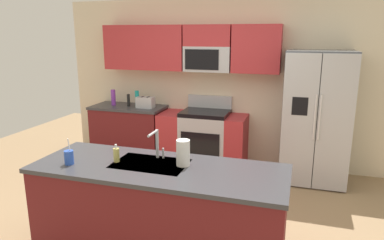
# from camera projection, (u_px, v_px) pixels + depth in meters

# --- Properties ---
(ground_plane) EXTENTS (9.00, 9.00, 0.00)m
(ground_plane) POSITION_uv_depth(u_px,v_px,m) (174.00, 222.00, 3.96)
(ground_plane) COLOR #997A56
(ground_plane) RESTS_ON ground
(kitchen_wall_unit) EXTENTS (5.20, 0.43, 2.60)m
(kitchen_wall_unit) POSITION_uv_depth(u_px,v_px,m) (210.00, 72.00, 5.59)
(kitchen_wall_unit) COLOR beige
(kitchen_wall_unit) RESTS_ON ground
(back_counter) EXTENTS (1.21, 0.63, 0.90)m
(back_counter) POSITION_uv_depth(u_px,v_px,m) (129.00, 132.00, 5.95)
(back_counter) COLOR maroon
(back_counter) RESTS_ON ground
(range_oven) EXTENTS (1.36, 0.61, 1.10)m
(range_oven) POSITION_uv_depth(u_px,v_px,m) (203.00, 139.00, 5.58)
(range_oven) COLOR #B7BABF
(range_oven) RESTS_ON ground
(refrigerator) EXTENTS (0.90, 0.76, 1.85)m
(refrigerator) POSITION_uv_depth(u_px,v_px,m) (316.00, 118.00, 4.92)
(refrigerator) COLOR #4C4F54
(refrigerator) RESTS_ON ground
(island_counter) EXTENTS (2.31, 0.85, 0.90)m
(island_counter) POSITION_uv_depth(u_px,v_px,m) (159.00, 211.00, 3.29)
(island_counter) COLOR maroon
(island_counter) RESTS_ON ground
(toaster) EXTENTS (0.28, 0.16, 0.18)m
(toaster) POSITION_uv_depth(u_px,v_px,m) (145.00, 102.00, 5.67)
(toaster) COLOR #B7BABF
(toaster) RESTS_ON back_counter
(pepper_mill) EXTENTS (0.05, 0.05, 0.20)m
(pepper_mill) POSITION_uv_depth(u_px,v_px,m) (128.00, 100.00, 5.81)
(pepper_mill) COLOR black
(pepper_mill) RESTS_ON back_counter
(bottle_purple) EXTENTS (0.07, 0.07, 0.26)m
(bottle_purple) POSITION_uv_depth(u_px,v_px,m) (113.00, 97.00, 5.88)
(bottle_purple) COLOR purple
(bottle_purple) RESTS_ON back_counter
(bottle_teal) EXTENTS (0.07, 0.07, 0.27)m
(bottle_teal) POSITION_uv_depth(u_px,v_px,m) (137.00, 99.00, 5.75)
(bottle_teal) COLOR teal
(bottle_teal) RESTS_ON back_counter
(sink_faucet) EXTENTS (0.08, 0.21, 0.28)m
(sink_faucet) POSITION_uv_depth(u_px,v_px,m) (157.00, 142.00, 3.34)
(sink_faucet) COLOR #B7BABF
(sink_faucet) RESTS_ON island_counter
(drink_cup_blue) EXTENTS (0.08, 0.08, 0.25)m
(drink_cup_blue) POSITION_uv_depth(u_px,v_px,m) (69.00, 157.00, 3.22)
(drink_cup_blue) COLOR blue
(drink_cup_blue) RESTS_ON island_counter
(soap_dispenser) EXTENTS (0.06, 0.06, 0.17)m
(soap_dispenser) POSITION_uv_depth(u_px,v_px,m) (116.00, 155.00, 3.28)
(soap_dispenser) COLOR #D8CC66
(soap_dispenser) RESTS_ON island_counter
(paper_towel_roll) EXTENTS (0.12, 0.12, 0.24)m
(paper_towel_roll) POSITION_uv_depth(u_px,v_px,m) (183.00, 153.00, 3.18)
(paper_towel_roll) COLOR white
(paper_towel_roll) RESTS_ON island_counter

